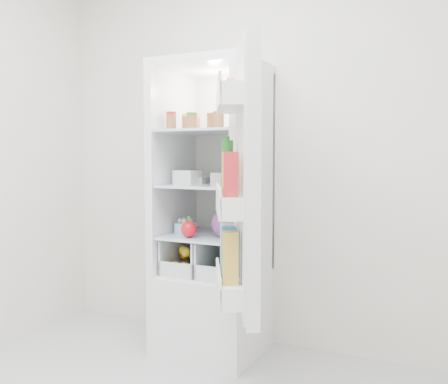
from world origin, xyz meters
The scene contains 20 objects.
room_walls centered at (0.00, 0.00, 1.59)m, with size 3.02×3.02×2.61m.
refrigerator centered at (-0.20, 1.25, 0.67)m, with size 0.60×0.60×1.80m.
shelf_low centered at (-0.20, 1.19, 0.74)m, with size 0.49×0.53×0.01m, color silver.
shelf_mid centered at (-0.20, 1.19, 1.05)m, with size 0.49×0.53×0.01m, color silver.
shelf_top centered at (-0.20, 1.19, 1.38)m, with size 0.49×0.53×0.01m, color silver.
crisper_left centered at (-0.32, 1.19, 0.61)m, with size 0.23×0.46×0.22m, color silver, non-canonical shape.
crisper_right centered at (-0.08, 1.19, 0.61)m, with size 0.23×0.46×0.22m, color silver, non-canonical shape.
condiment_jars centered at (-0.22, 1.10, 1.43)m, with size 0.46×0.32×0.08m.
squeeze_bottle centered at (0.01, 1.15, 1.47)m, with size 0.05×0.05×0.16m, color white.
tub_white centered at (-0.34, 1.14, 1.10)m, with size 0.13×0.13×0.08m, color silver.
tub_cream centered at (-0.14, 1.20, 1.09)m, with size 0.12×0.12×0.07m, color silver.
tin_red centered at (-0.01, 1.06, 1.08)m, with size 0.08×0.08×0.05m, color red.
foil_tray centered at (-0.32, 1.20, 1.08)m, with size 0.16×0.12×0.04m, color silver.
tub_green centered at (-0.03, 1.34, 1.10)m, with size 0.10×0.13×0.08m, color #408D5B.
red_cabbage centered at (-0.06, 1.10, 0.83)m, with size 0.17×0.17×0.17m, color #60215B.
bell_pepper centered at (-0.26, 1.01, 0.80)m, with size 0.10×0.10×0.10m, color red.
mushroom_bowl centered at (-0.36, 1.15, 0.78)m, with size 0.14×0.14×0.07m, color #96CAE0.
citrus_pile centered at (-0.33, 1.12, 0.59)m, with size 0.20×0.24×0.16m.
veg_pile centered at (-0.07, 1.18, 0.56)m, with size 0.16×0.30×0.10m.
fridge_door centered at (0.24, 0.65, 1.09)m, with size 0.41×0.57×1.30m.
Camera 1 is at (1.20, -1.53, 1.23)m, focal length 40.00 mm.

